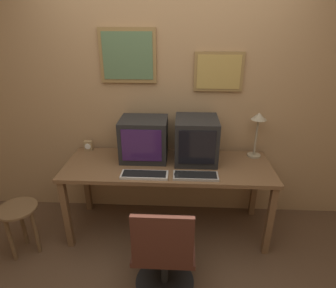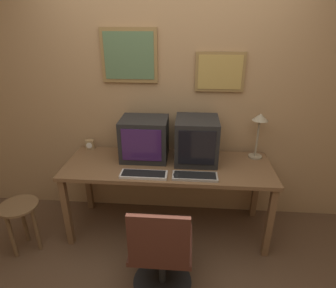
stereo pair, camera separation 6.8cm
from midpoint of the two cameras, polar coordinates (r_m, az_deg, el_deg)
name	(u,v)px [view 2 (the right image)]	position (r m, az deg, el deg)	size (l,w,h in m)	color
wall_back	(171,97)	(2.83, 1.35, 9.62)	(8.00, 0.08, 2.60)	tan
desk	(168,172)	(2.69, 0.73, -5.64)	(1.94, 0.67, 0.75)	brown
monitor_left	(145,139)	(2.70, -4.07, 1.08)	(0.44, 0.36, 0.40)	black
monitor_right	(196,140)	(2.66, 6.54, 0.79)	(0.40, 0.40, 0.42)	black
keyboard_main	(144,174)	(2.47, -4.15, -6.18)	(0.41, 0.14, 0.03)	beige
keyboard_side	(195,176)	(2.45, 6.28, -6.51)	(0.39, 0.15, 0.03)	#A8A399
mouse_near_keyboard	(177,175)	(2.44, 2.54, -6.33)	(0.06, 0.10, 0.03)	black
desk_clock	(90,145)	(3.05, -14.96, -0.12)	(0.08, 0.05, 0.10)	#A38456
desk_lamp	(259,125)	(2.80, 18.73, 3.74)	(0.15, 0.15, 0.45)	tan
office_chair	(161,255)	(2.30, -0.46, -21.66)	(0.48, 0.48, 0.85)	black
side_stool	(21,216)	(2.92, -27.12, -12.92)	(0.34, 0.34, 0.50)	brown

